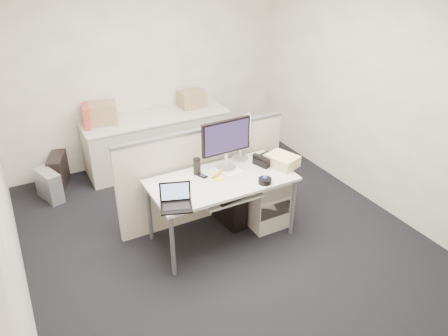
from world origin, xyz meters
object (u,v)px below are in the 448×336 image
desk_phone (266,160)px  desk (222,184)px  laptop (176,198)px  monitor_main (226,145)px

desk_phone → desk: bearing=171.7°
desk → laptop: laptop is taller
laptop → desk_phone: bearing=35.3°
desk → desk_phone: size_ratio=6.22×
laptop → desk: bearing=43.2°
desk → laptop: bearing=-155.7°
desk → monitor_main: 0.42m
desk → laptop: size_ratio=5.17×
desk_phone → laptop: bearing=-179.4°
desk → laptop: 0.70m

